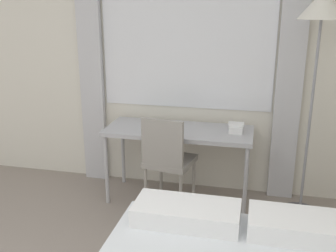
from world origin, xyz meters
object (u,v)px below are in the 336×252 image
object	(u,v)px
standing_lamp	(320,27)
desk	(179,135)
desk_chair	(167,157)
telephone	(236,128)
book	(158,126)

from	to	relation	value
standing_lamp	desk	bearing A→B (deg)	178.59
desk_chair	telephone	distance (m)	0.69
desk	telephone	size ratio (longest dim) A/B	7.69
desk_chair	standing_lamp	size ratio (longest dim) A/B	0.47
standing_lamp	book	world-z (taller)	standing_lamp
desk_chair	desk	bearing A→B (deg)	89.32
desk	telephone	bearing A→B (deg)	4.27
telephone	book	bearing A→B (deg)	-178.38
telephone	book	xyz separation A→B (m)	(-0.73, -0.02, -0.02)
desk	telephone	distance (m)	0.54
desk	desk_chair	world-z (taller)	desk_chair
standing_lamp	desk_chair	bearing A→B (deg)	-169.11
standing_lamp	book	size ratio (longest dim) A/B	6.90
desk_chair	telephone	world-z (taller)	desk_chair
desk	standing_lamp	distance (m)	1.52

